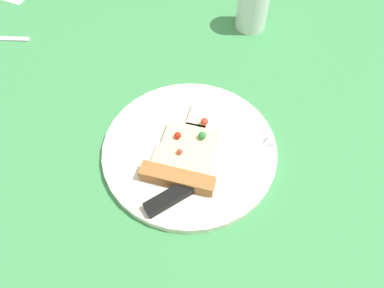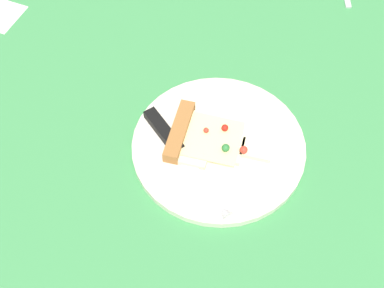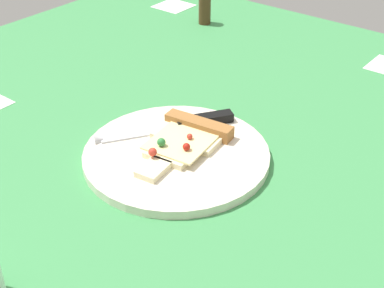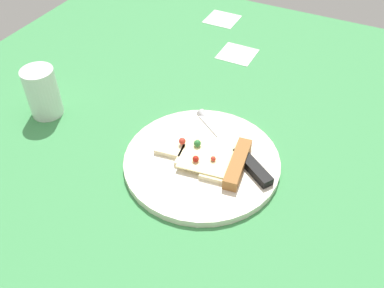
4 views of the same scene
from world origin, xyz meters
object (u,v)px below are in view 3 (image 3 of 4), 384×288
Objects in this scene: plate at (176,155)px; pizza_slice at (184,140)px; pepper_shaker at (205,10)px; knife at (179,125)px.

pizza_slice is at bearing -171.94° from plate.
pizza_slice is at bearing 34.02° from pepper_shaker.
plate is 1.42× the size of knife.
pepper_shaker is at bearing -63.76° from pizza_slice.
pizza_slice is (-2.49, -0.35, 1.53)cm from plate.
pizza_slice reaches higher than knife.
knife reaches higher than plate.
plate is 4.43× the size of pepper_shaker.
knife is (-3.28, -3.84, -0.20)cm from pizza_slice.
pepper_shaker is (-50.76, -32.94, 2.65)cm from plate.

